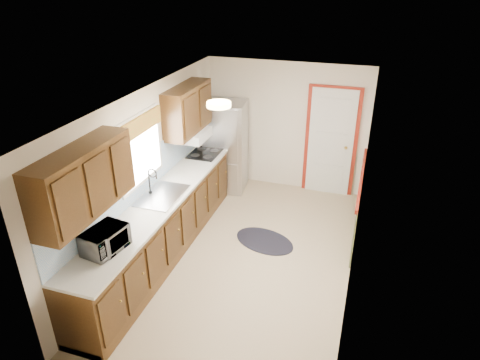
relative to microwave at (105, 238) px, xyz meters
The scene contains 8 objects.
room_shell 1.98m from the microwave, 52.69° to the left, with size 3.20×5.20×2.52m.
kitchen_run 1.32m from the microwave, 91.58° to the left, with size 0.63×4.00×2.20m.
back_wall_trim 4.38m from the microwave, 59.91° to the left, with size 1.12×2.30×2.08m.
ceiling_fixture 2.06m from the microwave, 56.79° to the left, with size 0.30×0.30×0.06m, color #FFD88C.
microwave is the anchor object (origin of this frame).
refrigerator 3.64m from the microwave, 87.16° to the left, with size 0.79×0.76×1.70m.
rug 2.70m from the microwave, 56.52° to the left, with size 0.98×0.63×0.01m, color black.
cooktop 2.98m from the microwave, 89.81° to the left, with size 0.49×0.59×0.02m, color black.
Camera 1 is at (1.50, -4.95, 3.86)m, focal length 32.00 mm.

